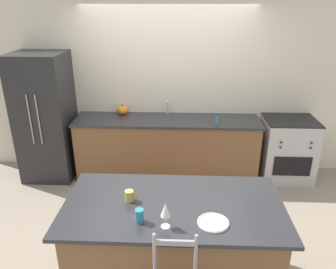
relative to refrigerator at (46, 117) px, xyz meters
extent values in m
plane|color=gray|center=(1.79, -0.32, -0.94)|extent=(18.00, 18.00, 0.00)
cube|color=beige|center=(1.79, 0.38, 0.41)|extent=(6.00, 0.07, 2.70)
cube|color=brown|center=(1.79, 0.06, -0.50)|extent=(2.68, 0.65, 0.89)
cube|color=#2D2D33|center=(1.79, 0.06, -0.03)|extent=(2.72, 0.68, 0.03)
cube|color=black|center=(1.79, 0.06, -0.02)|extent=(0.56, 0.36, 0.01)
cylinder|color=#ADAFB5|center=(1.79, 0.27, 0.09)|extent=(0.02, 0.02, 0.22)
cylinder|color=#ADAFB5|center=(1.79, 0.21, 0.19)|extent=(0.02, 0.12, 0.02)
cube|color=brown|center=(1.95, -2.10, -0.50)|extent=(1.79, 0.88, 0.89)
cube|color=#2D2D33|center=(1.95, -2.10, -0.04)|extent=(1.91, 1.00, 0.03)
cube|color=#232326|center=(0.00, 0.00, 0.00)|extent=(0.74, 0.72, 1.88)
cylinder|color=#939399|center=(-0.06, -0.37, 0.09)|extent=(0.02, 0.02, 0.72)
cylinder|color=#939399|center=(0.06, -0.37, 0.09)|extent=(0.02, 0.02, 0.72)
cube|color=#B7B7BC|center=(3.60, 0.04, -0.48)|extent=(0.74, 0.64, 0.93)
cube|color=black|center=(3.60, -0.29, -0.59)|extent=(0.53, 0.01, 0.30)
cube|color=black|center=(3.60, 0.04, 0.00)|extent=(0.74, 0.64, 0.02)
cylinder|color=black|center=(3.39, -0.29, -0.21)|extent=(0.03, 0.02, 0.03)
cylinder|color=black|center=(3.80, -0.29, -0.21)|extent=(0.03, 0.02, 0.03)
cylinder|color=black|center=(3.39, -0.29, -0.29)|extent=(0.03, 0.02, 0.03)
cylinder|color=black|center=(3.80, -0.29, -0.29)|extent=(0.03, 0.02, 0.03)
cylinder|color=#99999E|center=(1.84, -2.75, 0.00)|extent=(0.02, 0.02, 0.38)
cylinder|color=#99999E|center=(2.12, -2.75, 0.00)|extent=(0.02, 0.02, 0.38)
cube|color=#99999E|center=(1.98, -2.75, 0.12)|extent=(0.28, 0.02, 0.04)
cylinder|color=white|center=(2.27, -2.35, -0.01)|extent=(0.25, 0.25, 0.01)
torus|color=white|center=(2.27, -2.35, -0.01)|extent=(0.24, 0.24, 0.01)
cylinder|color=white|center=(1.90, -2.41, -0.02)|extent=(0.07, 0.07, 0.00)
cylinder|color=white|center=(1.90, -2.41, 0.03)|extent=(0.01, 0.01, 0.10)
cone|color=white|center=(1.90, -2.41, 0.14)|extent=(0.08, 0.08, 0.11)
cylinder|color=#C1B251|center=(1.56, -2.07, 0.03)|extent=(0.08, 0.08, 0.10)
torus|color=#C1B251|center=(1.60, -2.07, 0.03)|extent=(0.07, 0.01, 0.07)
cylinder|color=teal|center=(1.69, -2.36, 0.04)|extent=(0.07, 0.07, 0.11)
ellipsoid|color=orange|center=(1.11, 0.23, 0.05)|extent=(0.17, 0.17, 0.13)
cylinder|color=brown|center=(1.11, 0.23, 0.13)|extent=(0.02, 0.02, 0.02)
cylinder|color=teal|center=(2.50, -0.18, 0.05)|extent=(0.05, 0.05, 0.14)
cylinder|color=black|center=(2.50, -0.18, 0.14)|extent=(0.02, 0.02, 0.03)
camera|label=1|loc=(2.01, -4.49, 1.63)|focal=35.00mm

